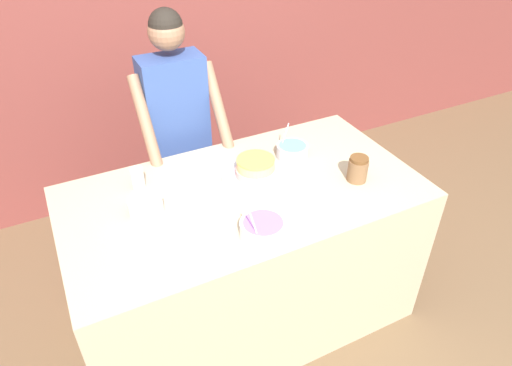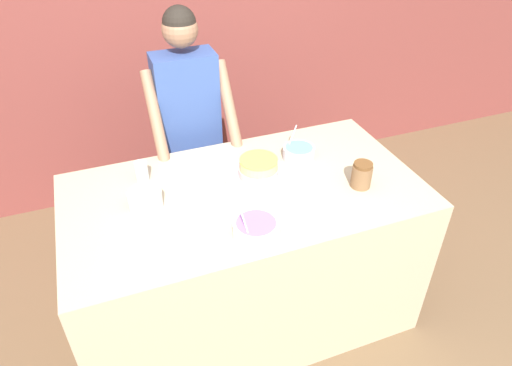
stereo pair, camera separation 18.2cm
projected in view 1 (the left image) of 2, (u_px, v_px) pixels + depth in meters
The scene contains 10 objects.
wall_back at pixel (149, 28), 3.14m from camera, with size 10.00×0.05×2.60m.
counter at pixel (245, 257), 2.53m from camera, with size 1.77×0.95×0.91m.
person_baker at pixel (177, 120), 2.69m from camera, with size 0.49×0.45×1.64m.
cake at pixel (256, 170), 2.33m from camera, with size 0.35×0.35×0.11m.
frosting_bowl_blue at pixel (292, 150), 2.50m from camera, with size 0.17×0.17×0.17m.
frosting_bowl_purple at pixel (263, 228), 1.98m from camera, with size 0.20×0.20×0.19m.
frosting_bowl_pink at pixel (146, 206), 2.09m from camera, with size 0.16×0.16×0.09m.
drinking_glass at pixel (138, 178), 2.25m from camera, with size 0.06×0.06×0.11m.
ceramic_plate at pixel (181, 244), 1.94m from camera, with size 0.25×0.25×0.01m.
stoneware_jar at pixel (358, 169), 2.30m from camera, with size 0.10×0.10×0.14m.
Camera 1 is at (-0.76, -1.17, 2.26)m, focal length 32.00 mm.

